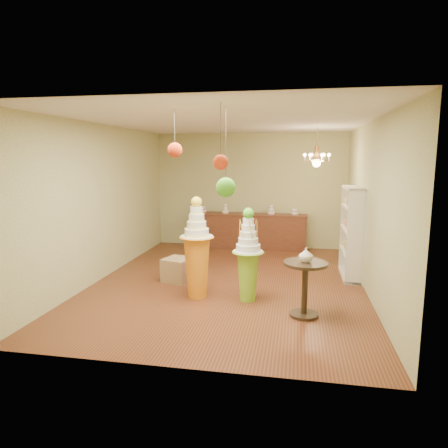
% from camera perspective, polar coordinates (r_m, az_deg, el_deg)
% --- Properties ---
extents(floor, '(6.50, 6.50, 0.00)m').
position_cam_1_polar(floor, '(7.75, 0.68, -8.27)').
color(floor, '#592C18').
rests_on(floor, ground).
extents(ceiling, '(6.50, 6.50, 0.00)m').
position_cam_1_polar(ceiling, '(7.42, 0.72, 14.41)').
color(ceiling, silver).
rests_on(ceiling, ground).
extents(wall_back, '(5.00, 0.04, 3.00)m').
position_cam_1_polar(wall_back, '(10.64, 3.66, 4.78)').
color(wall_back, tan).
rests_on(wall_back, ground).
extents(wall_front, '(5.00, 0.04, 3.00)m').
position_cam_1_polar(wall_front, '(4.30, -6.61, -2.07)').
color(wall_front, tan).
rests_on(wall_front, ground).
extents(wall_left, '(0.04, 6.50, 3.00)m').
position_cam_1_polar(wall_left, '(8.23, -16.75, 3.06)').
color(wall_left, tan).
rests_on(wall_left, ground).
extents(wall_right, '(0.04, 6.50, 3.00)m').
position_cam_1_polar(wall_right, '(7.44, 20.06, 2.25)').
color(wall_right, tan).
rests_on(wall_right, ground).
extents(pedestal_green, '(0.50, 0.50, 1.56)m').
position_cam_1_polar(pedestal_green, '(6.62, 3.45, -5.62)').
color(pedestal_green, '#82BE2A').
rests_on(pedestal_green, floor).
extents(pedestal_orange, '(0.68, 0.68, 1.73)m').
position_cam_1_polar(pedestal_orange, '(6.77, -3.88, -4.87)').
color(pedestal_orange, orange).
rests_on(pedestal_orange, floor).
extents(burlap_riser, '(0.62, 0.62, 0.45)m').
position_cam_1_polar(burlap_riser, '(7.79, -6.59, -6.50)').
color(burlap_riser, '#91764F').
rests_on(burlap_riser, floor).
extents(sideboard, '(3.04, 0.54, 1.16)m').
position_cam_1_polar(sideboard, '(10.50, 3.42, -0.91)').
color(sideboard, '#552A1A').
rests_on(sideboard, floor).
extents(shelving_unit, '(0.33, 1.20, 1.80)m').
position_cam_1_polar(shelving_unit, '(8.28, 17.82, -1.14)').
color(shelving_unit, beige).
rests_on(shelving_unit, floor).
extents(round_table, '(0.78, 0.78, 0.84)m').
position_cam_1_polar(round_table, '(6.11, 11.49, -8.04)').
color(round_table, black).
rests_on(round_table, floor).
extents(vase, '(0.27, 0.27, 0.22)m').
position_cam_1_polar(vase, '(6.00, 11.62, -4.35)').
color(vase, beige).
rests_on(vase, round_table).
extents(pom_red_left, '(0.20, 0.20, 0.64)m').
position_cam_1_polar(pom_red_left, '(5.54, -7.03, 10.47)').
color(pom_red_left, '#413C2F').
rests_on(pom_red_left, ceiling).
extents(pom_green_mid, '(0.25, 0.25, 1.15)m').
position_cam_1_polar(pom_green_mid, '(5.14, 0.26, 5.28)').
color(pom_green_mid, '#413C2F').
rests_on(pom_green_mid, ceiling).
extents(pom_red_right, '(0.18, 0.18, 0.79)m').
position_cam_1_polar(pom_red_right, '(4.82, -0.47, 8.84)').
color(pom_red_right, '#413C2F').
rests_on(pom_red_right, ceiling).
extents(chandelier, '(0.60, 0.60, 0.85)m').
position_cam_1_polar(chandelier, '(8.79, 13.09, 8.83)').
color(chandelier, '#CF8C49').
rests_on(chandelier, ceiling).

